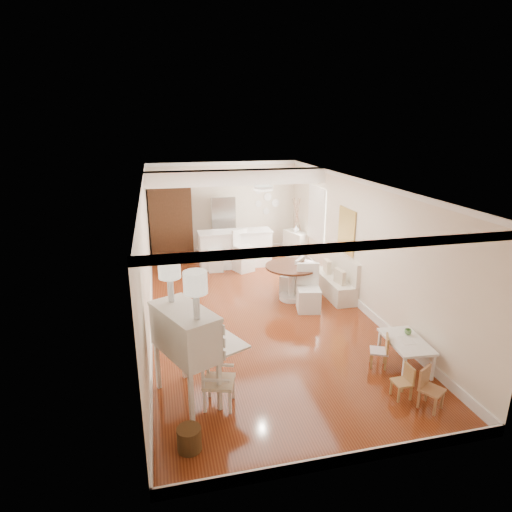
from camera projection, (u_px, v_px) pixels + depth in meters
name	position (u px, v px, depth m)	size (l,w,h in m)	color
room	(255.00, 219.00, 9.00)	(9.00, 9.04, 2.82)	brown
secretary_bureau	(186.00, 355.00, 6.17)	(1.13, 1.15, 1.45)	silver
gustavian_armchair	(219.00, 381.00, 6.11)	(0.46, 0.46, 0.81)	silver
wicker_basket	(189.00, 439.00, 5.35)	(0.31, 0.31, 0.31)	#4E3318
kids_table	(405.00, 353.00, 7.13)	(0.59, 0.99, 0.49)	white
kids_chair_a	(402.00, 382.00, 6.32)	(0.26, 0.26, 0.53)	#AC834E
kids_chair_b	(379.00, 350.00, 7.13)	(0.28, 0.28, 0.59)	tan
kids_chair_c	(432.00, 389.00, 6.07)	(0.30, 0.30, 0.62)	#A4724A
banquette	(334.00, 275.00, 10.04)	(0.52, 1.60, 0.98)	silver
dining_table	(292.00, 283.00, 9.80)	(1.21, 1.21, 0.82)	#492617
slip_chair_near	(309.00, 289.00, 9.19)	(0.48, 0.50, 1.01)	white
slip_chair_far	(292.00, 276.00, 10.10)	(0.43, 0.45, 0.92)	silver
breakfast_counter	(235.00, 249.00, 12.04)	(2.05, 0.65, 1.03)	white
bar_stool_left	(215.00, 253.00, 11.66)	(0.40, 0.40, 1.01)	silver
bar_stool_right	(244.00, 251.00, 11.63)	(0.46, 0.46, 1.14)	white
pantry_cabinet	(171.00, 221.00, 12.48)	(1.20, 0.60, 2.30)	#381E11
fridge	(235.00, 226.00, 12.94)	(0.75, 0.65, 1.80)	silver
sideboard	(296.00, 245.00, 12.75)	(0.38, 0.86, 0.82)	silver
pencil_cup	(408.00, 332.00, 7.24)	(0.12, 0.12, 0.09)	#659E5C
branch_vase	(296.00, 229.00, 12.61)	(0.18, 0.18, 0.19)	white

